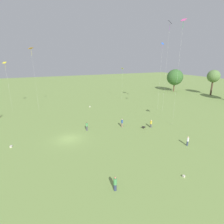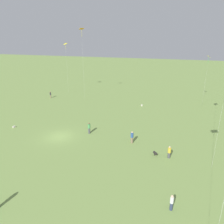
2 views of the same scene
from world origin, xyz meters
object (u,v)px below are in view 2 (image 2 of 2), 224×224
Objects in this scene: kite_6 at (66,47)px; dog_1 at (155,153)px; person_5 at (169,152)px; kite_0 at (208,59)px; person_1 at (132,137)px; picnic_bag_1 at (142,105)px; picnic_bag_0 at (14,127)px; person_4 at (89,128)px; person_2 at (50,95)px; kite_3 at (82,33)px; person_3 at (172,202)px.

dog_1 is (25.17, 25.60, -11.80)m from kite_6.
person_5 is 26.89m from kite_0.
picnic_bag_1 is at bearing 153.84° from person_1.
person_4 is at bearing 96.80° from picnic_bag_0.
person_5 is (2.65, 5.42, -0.09)m from person_1.
dog_1 reaches higher than picnic_bag_0.
dog_1 reaches higher than picnic_bag_1.
person_1 is 0.17× the size of kite_0.
picnic_bag_1 is at bearing -26.20° from person_2.
person_4 is 1.10× the size of person_5.
kite_3 is (-20.82, -20.84, 14.56)m from person_5.
kite_0 reaches higher than person_3.
person_3 is at bearing -70.44° from person_2.
person_5 reaches higher than picnic_bag_1.
person_4 is 13.35m from picnic_bag_0.
person_2 is 1.00× the size of person_5.
kite_3 is (-18.18, -15.42, 14.47)m from person_1.
dog_1 is at bearing -104.58° from person_3.
kite_0 is 27.47m from dog_1.
person_4 reaches higher than picnic_bag_0.
person_4 is at bearing 70.62° from person_5.
person_1 is 17.87m from picnic_bag_1.
person_2 is 18.43m from picnic_bag_0.
kite_6 is (-4.37, -6.51, -3.22)m from kite_3.
person_3 is at bearing 67.27° from dog_1.
kite_6 reaches higher than picnic_bag_0.
kite_6 is at bearing -80.11° from person_3.
kite_3 reaches higher than person_5.
picnic_bag_0 is (22.86, 1.44, -12.03)m from kite_6.
person_5 is at bearing 18.68° from picnic_bag_1.
person_5 is 3.38× the size of picnic_bag_0.
picnic_bag_1 is (-16.53, 5.76, -0.72)m from person_4.
person_3 is 0.88× the size of person_4.
kite_0 is 0.67× the size of kite_3.
person_2 is at bearing -73.39° from dog_1.
person_1 is at bearing 125.82° from kite_3.
person_1 is 4.55m from dog_1.
kite_3 reaches higher than person_2.
picnic_bag_0 is (0.32, -20.48, -0.78)m from person_1.
person_5 is 4.27× the size of picnic_bag_1.
kite_0 is at bearing -15.77° from person_5.
kite_6 reaches higher than person_4.
kite_0 reaches higher than person_5.
person_1 is 0.11× the size of kite_3.
person_1 is at bearing 27.94° from kite_6.
kite_0 is at bearing -19.78° from person_2.
picnic_bag_0 is at bearing -120.06° from person_1.
person_4 reaches higher than person_5.
picnic_bag_1 reaches higher than picnic_bag_0.
kite_6 reaches higher than person_2.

